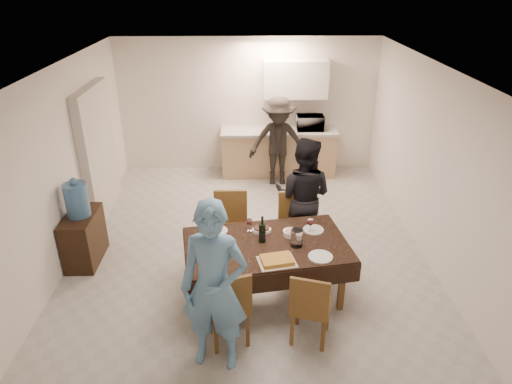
# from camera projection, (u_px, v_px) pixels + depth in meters

# --- Properties ---
(floor) EXTENTS (5.00, 6.00, 0.02)m
(floor) POSITION_uv_depth(u_px,v_px,m) (249.00, 246.00, 6.77)
(floor) COLOR #B1B1AC
(floor) RESTS_ON ground
(ceiling) EXTENTS (5.00, 6.00, 0.02)m
(ceiling) POSITION_uv_depth(u_px,v_px,m) (248.00, 68.00, 5.63)
(ceiling) COLOR white
(ceiling) RESTS_ON wall_back
(wall_back) EXTENTS (5.00, 0.02, 2.60)m
(wall_back) POSITION_uv_depth(u_px,v_px,m) (248.00, 106.00, 8.89)
(wall_back) COLOR silver
(wall_back) RESTS_ON floor
(wall_front) EXTENTS (5.00, 0.02, 2.60)m
(wall_front) POSITION_uv_depth(u_px,v_px,m) (251.00, 315.00, 3.50)
(wall_front) COLOR silver
(wall_front) RESTS_ON floor
(wall_left) EXTENTS (0.02, 6.00, 2.60)m
(wall_left) POSITION_uv_depth(u_px,v_px,m) (64.00, 166.00, 6.15)
(wall_left) COLOR silver
(wall_left) RESTS_ON floor
(wall_right) EXTENTS (0.02, 6.00, 2.60)m
(wall_right) POSITION_uv_depth(u_px,v_px,m) (431.00, 163.00, 6.25)
(wall_right) COLOR silver
(wall_right) RESTS_ON floor
(stub_partition) EXTENTS (0.15, 1.40, 2.10)m
(stub_partition) POSITION_uv_depth(u_px,v_px,m) (98.00, 152.00, 7.34)
(stub_partition) COLOR silver
(stub_partition) RESTS_ON floor
(kitchen_base_cabinet) EXTENTS (2.20, 0.60, 0.86)m
(kitchen_base_cabinet) POSITION_uv_depth(u_px,v_px,m) (278.00, 153.00, 9.00)
(kitchen_base_cabinet) COLOR tan
(kitchen_base_cabinet) RESTS_ON floor
(kitchen_worktop) EXTENTS (2.24, 0.64, 0.05)m
(kitchen_worktop) POSITION_uv_depth(u_px,v_px,m) (279.00, 131.00, 8.80)
(kitchen_worktop) COLOR #AAA9A4
(kitchen_worktop) RESTS_ON kitchen_base_cabinet
(upper_cabinet) EXTENTS (1.20, 0.34, 0.70)m
(upper_cabinet) POSITION_uv_depth(u_px,v_px,m) (296.00, 79.00, 8.51)
(upper_cabinet) COLOR silver
(upper_cabinet) RESTS_ON wall_back
(dining_table) EXTENTS (2.08, 1.42, 0.75)m
(dining_table) POSITION_uv_depth(u_px,v_px,m) (266.00, 246.00, 5.44)
(dining_table) COLOR black
(dining_table) RESTS_ON floor
(chair_near_left) EXTENTS (0.54, 0.55, 0.51)m
(chair_near_left) POSITION_uv_depth(u_px,v_px,m) (227.00, 302.00, 4.74)
(chair_near_left) COLOR brown
(chair_near_left) RESTS_ON floor
(chair_near_right) EXTENTS (0.51, 0.52, 0.49)m
(chair_near_right) POSITION_uv_depth(u_px,v_px,m) (313.00, 302.00, 4.77)
(chair_near_right) COLOR brown
(chair_near_right) RESTS_ON floor
(chair_far_left) EXTENTS (0.46, 0.46, 0.54)m
(chair_far_left) POSITION_uv_depth(u_px,v_px,m) (231.00, 227.00, 6.07)
(chair_far_left) COLOR brown
(chair_far_left) RESTS_ON floor
(chair_far_right) EXTENTS (0.50, 0.50, 0.53)m
(chair_far_right) POSITION_uv_depth(u_px,v_px,m) (298.00, 226.00, 6.09)
(chair_far_right) COLOR brown
(chair_far_right) RESTS_ON floor
(console) EXTENTS (0.39, 0.78, 0.72)m
(console) POSITION_uv_depth(u_px,v_px,m) (84.00, 238.00, 6.28)
(console) COLOR black
(console) RESTS_ON floor
(water_jug) EXTENTS (0.31, 0.31, 0.46)m
(water_jug) POSITION_uv_depth(u_px,v_px,m) (77.00, 200.00, 6.02)
(water_jug) COLOR #487EB6
(water_jug) RESTS_ON console
(wine_bottle) EXTENTS (0.08, 0.08, 0.34)m
(wine_bottle) POSITION_uv_depth(u_px,v_px,m) (262.00, 229.00, 5.39)
(wine_bottle) COLOR black
(wine_bottle) RESTS_ON dining_table
(water_pitcher) EXTENTS (0.14, 0.14, 0.21)m
(water_pitcher) POSITION_uv_depth(u_px,v_px,m) (297.00, 238.00, 5.34)
(water_pitcher) COLOR white
(water_pitcher) RESTS_ON dining_table
(savoury_tart) EXTENTS (0.47, 0.39, 0.05)m
(savoury_tart) POSITION_uv_depth(u_px,v_px,m) (277.00, 260.00, 5.07)
(savoury_tart) COLOR gold
(savoury_tart) RESTS_ON dining_table
(salad_bowl) EXTENTS (0.18, 0.18, 0.07)m
(salad_bowl) POSITION_uv_depth(u_px,v_px,m) (290.00, 233.00, 5.58)
(salad_bowl) COLOR white
(salad_bowl) RESTS_ON dining_table
(mushroom_dish) EXTENTS (0.22, 0.22, 0.04)m
(mushroom_dish) POSITION_uv_depth(u_px,v_px,m) (262.00, 230.00, 5.67)
(mushroom_dish) COLOR white
(mushroom_dish) RESTS_ON dining_table
(wine_glass_a) EXTENTS (0.08, 0.08, 0.19)m
(wine_glass_a) POSITION_uv_depth(u_px,v_px,m) (219.00, 249.00, 5.15)
(wine_glass_a) COLOR white
(wine_glass_a) RESTS_ON dining_table
(wine_glass_b) EXTENTS (0.09, 0.09, 0.21)m
(wine_glass_b) POSITION_uv_depth(u_px,v_px,m) (310.00, 225.00, 5.61)
(wine_glass_b) COLOR white
(wine_glass_b) RESTS_ON dining_table
(wine_glass_c) EXTENTS (0.08, 0.08, 0.18)m
(wine_glass_c) POSITION_uv_depth(u_px,v_px,m) (249.00, 225.00, 5.65)
(wine_glass_c) COLOR white
(wine_glass_c) RESTS_ON dining_table
(plate_near_left) EXTENTS (0.28, 0.28, 0.02)m
(plate_near_left) POSITION_uv_depth(u_px,v_px,m) (215.00, 258.00, 5.14)
(plate_near_left) COLOR white
(plate_near_left) RESTS_ON dining_table
(plate_near_right) EXTENTS (0.28, 0.28, 0.02)m
(plate_near_right) POSITION_uv_depth(u_px,v_px,m) (320.00, 257.00, 5.16)
(plate_near_right) COLOR white
(plate_near_right) RESTS_ON dining_table
(plate_far_left) EXTENTS (0.25, 0.25, 0.01)m
(plate_far_left) POSITION_uv_depth(u_px,v_px,m) (217.00, 231.00, 5.68)
(plate_far_left) COLOR white
(plate_far_left) RESTS_ON dining_table
(plate_far_right) EXTENTS (0.26, 0.26, 0.01)m
(plate_far_right) POSITION_uv_depth(u_px,v_px,m) (313.00, 230.00, 5.70)
(plate_far_right) COLOR white
(plate_far_right) RESTS_ON dining_table
(microwave) EXTENTS (0.51, 0.34, 0.28)m
(microwave) POSITION_uv_depth(u_px,v_px,m) (310.00, 123.00, 8.74)
(microwave) COLOR silver
(microwave) RESTS_ON kitchen_worktop
(person_near) EXTENTS (0.74, 0.55, 1.84)m
(person_near) POSITION_uv_depth(u_px,v_px,m) (214.00, 288.00, 4.39)
(person_near) COLOR #5D8FB8
(person_near) RESTS_ON floor
(person_far) EXTENTS (1.00, 0.90, 1.71)m
(person_far) POSITION_uv_depth(u_px,v_px,m) (303.00, 196.00, 6.33)
(person_far) COLOR black
(person_far) RESTS_ON floor
(person_kitchen) EXTENTS (1.08, 0.62, 1.66)m
(person_kitchen) POSITION_uv_depth(u_px,v_px,m) (278.00, 142.00, 8.42)
(person_kitchen) COLOR black
(person_kitchen) RESTS_ON floor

